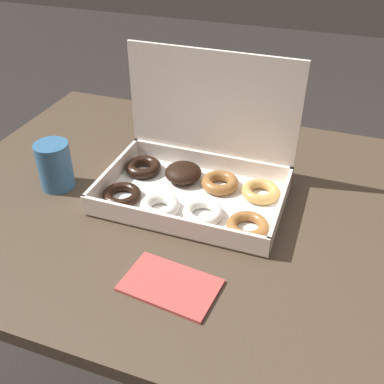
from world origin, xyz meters
name	(u,v)px	position (x,y,z in m)	size (l,w,h in m)	color
dining_table	(218,239)	(0.00, 0.00, 0.64)	(1.24, 0.84, 0.73)	#4C3D2D
donut_box	(196,171)	(-0.06, 0.03, 0.78)	(0.38, 0.26, 0.28)	white
coffee_mug	(55,165)	(-0.36, -0.05, 0.79)	(0.07, 0.07, 0.11)	teal
paper_napkin	(170,285)	(-0.01, -0.25, 0.73)	(0.17, 0.12, 0.01)	#CC4C47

